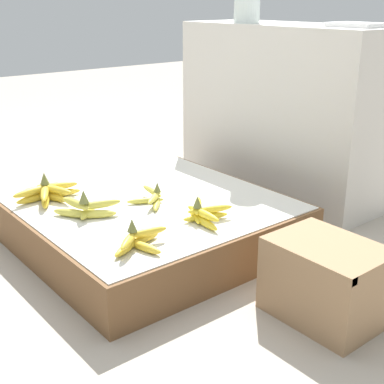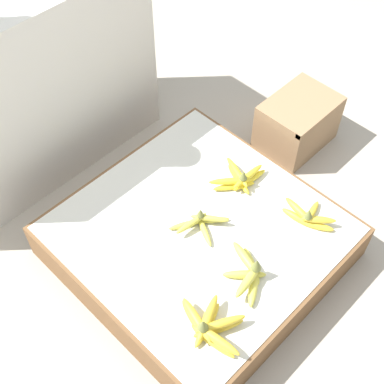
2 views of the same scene
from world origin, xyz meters
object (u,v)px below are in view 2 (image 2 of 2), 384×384
banana_bunch_front_midleft (249,272)px  banana_bunch_middle_midright (240,179)px  banana_bunch_front_midright (308,217)px  banana_bunch_middle_midleft (201,223)px  banana_bunch_front_left (209,327)px  wooden_crate (298,123)px

banana_bunch_front_midleft → banana_bunch_middle_midright: 0.41m
banana_bunch_front_midright → banana_bunch_middle_midleft: (-0.29, 0.26, -0.00)m
banana_bunch_front_left → banana_bunch_middle_midright: banana_bunch_front_left is taller
banana_bunch_front_left → wooden_crate: bearing=22.1°
wooden_crate → banana_bunch_front_midleft: 0.86m
banana_bunch_front_midleft → banana_bunch_middle_midleft: 0.27m
banana_bunch_middle_midleft → banana_bunch_middle_midright: (0.25, 0.03, 0.01)m
wooden_crate → banana_bunch_front_midright: size_ratio=1.53×
wooden_crate → banana_bunch_front_midleft: bearing=-154.3°
banana_bunch_front_midleft → banana_bunch_front_midright: size_ratio=0.99×
banana_bunch_front_midright → banana_bunch_middle_midright: bearing=98.0°
banana_bunch_middle_midleft → banana_bunch_front_left: bearing=-132.2°
wooden_crate → banana_bunch_front_left: banana_bunch_front_left is taller
wooden_crate → banana_bunch_middle_midleft: (-0.73, -0.11, 0.08)m
banana_bunch_front_midleft → banana_bunch_middle_midright: banana_bunch_front_midleft is taller
banana_bunch_front_midright → banana_bunch_middle_midleft: banana_bunch_front_midright is taller
banana_bunch_front_left → banana_bunch_front_midright: size_ratio=1.25×
banana_bunch_front_midright → banana_bunch_middle_midright: same height
wooden_crate → banana_bunch_front_left: (-1.01, -0.41, 0.09)m
banana_bunch_front_left → banana_bunch_middle_midleft: banana_bunch_front_left is taller
banana_bunch_front_midleft → banana_bunch_middle_midleft: banana_bunch_front_midleft is taller
banana_bunch_front_left → banana_bunch_middle_midright: size_ratio=1.18×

